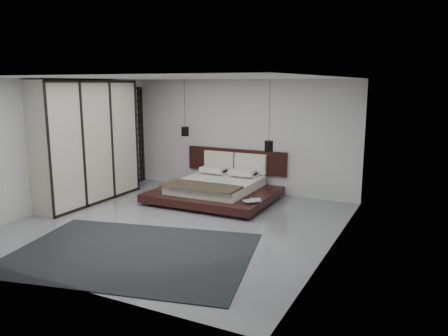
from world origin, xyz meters
The scene contains 14 objects.
floor centered at (0.00, 0.00, 0.00)m, with size 6.00×6.00×0.00m, color gray.
ceiling centered at (0.00, 0.00, 2.80)m, with size 6.00×6.00×0.00m, color white.
wall_back centered at (0.00, 3.00, 1.40)m, with size 6.00×6.00×0.00m, color silver.
wall_front centered at (0.00, -3.00, 1.40)m, with size 6.00×6.00×0.00m, color silver.
wall_left centered at (-3.00, 0.00, 1.40)m, with size 6.00×6.00×0.00m, color silver.
wall_right centered at (3.00, 0.00, 1.40)m, with size 6.00×6.00×0.00m, color silver.
lattice_screen centered at (-2.95, 2.45, 1.30)m, with size 0.05×0.90×2.60m, color black.
bed centered at (-0.11, 1.91, 0.28)m, with size 2.71×2.36×1.07m.
book_lower centered at (1.00, 1.27, 0.27)m, with size 0.23×0.31×0.03m, color #99724C.
book_upper centered at (0.98, 1.24, 0.29)m, with size 0.24×0.33×0.02m, color #99724C.
pendant_left centered at (-1.23, 2.33, 1.52)m, with size 0.19×0.19×1.40m.
pendant_right centered at (1.00, 2.33, 1.30)m, with size 0.20×0.20×1.63m.
wardrobe centered at (-2.70, 0.48, 1.39)m, with size 0.66×2.82×2.77m.
rug centered at (0.19, -1.68, 0.01)m, with size 3.80×2.72×0.02m, color black.
Camera 1 is at (4.46, -6.97, 2.70)m, focal length 35.00 mm.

